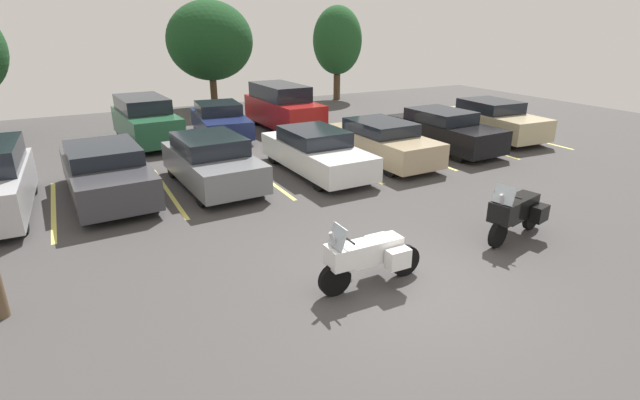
{
  "coord_description": "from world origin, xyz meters",
  "views": [
    {
      "loc": [
        -5.02,
        -6.07,
        4.62
      ],
      "look_at": [
        -0.26,
        2.9,
        0.8
      ],
      "focal_mm": 26.82,
      "sensor_mm": 36.0,
      "label": 1
    }
  ],
  "objects_px": {
    "car_far_red": "(282,107)",
    "car_far_green": "(146,120)",
    "car_white": "(316,152)",
    "car_tan": "(381,142)",
    "car_charcoal": "(106,172)",
    "car_black": "(444,130)",
    "car_champagne": "(495,120)",
    "car_far_navy": "(220,120)",
    "car_grey": "(212,161)",
    "motorcycle_touring": "(368,256)",
    "motorcycle_second": "(515,212)"
  },
  "relations": [
    {
      "from": "car_far_red",
      "to": "car_far_green",
      "type": "bearing_deg",
      "value": 178.86
    },
    {
      "from": "car_white",
      "to": "car_tan",
      "type": "xyz_separation_m",
      "value": [
        2.59,
        0.05,
        0.02
      ]
    },
    {
      "from": "car_charcoal",
      "to": "car_black",
      "type": "relative_size",
      "value": 1.04
    },
    {
      "from": "car_champagne",
      "to": "car_far_navy",
      "type": "height_order",
      "value": "car_champagne"
    },
    {
      "from": "car_far_red",
      "to": "car_grey",
      "type": "bearing_deg",
      "value": -128.6
    },
    {
      "from": "car_black",
      "to": "car_white",
      "type": "bearing_deg",
      "value": -176.32
    },
    {
      "from": "motorcycle_touring",
      "to": "car_white",
      "type": "xyz_separation_m",
      "value": [
        2.44,
        6.77,
        0.06
      ]
    },
    {
      "from": "motorcycle_second",
      "to": "car_grey",
      "type": "bearing_deg",
      "value": 125.71
    },
    {
      "from": "motorcycle_touring",
      "to": "car_tan",
      "type": "xyz_separation_m",
      "value": [
        5.03,
        6.82,
        0.08
      ]
    },
    {
      "from": "car_charcoal",
      "to": "car_far_navy",
      "type": "bearing_deg",
      "value": 49.51
    },
    {
      "from": "motorcycle_touring",
      "to": "car_champagne",
      "type": "bearing_deg",
      "value": 33.89
    },
    {
      "from": "car_far_red",
      "to": "car_champagne",
      "type": "bearing_deg",
      "value": -39.83
    },
    {
      "from": "car_champagne",
      "to": "car_far_green",
      "type": "relative_size",
      "value": 0.94
    },
    {
      "from": "motorcycle_touring",
      "to": "car_tan",
      "type": "height_order",
      "value": "car_tan"
    },
    {
      "from": "motorcycle_touring",
      "to": "car_black",
      "type": "height_order",
      "value": "car_black"
    },
    {
      "from": "car_charcoal",
      "to": "car_black",
      "type": "xyz_separation_m",
      "value": [
        11.83,
        -0.27,
        -0.0
      ]
    },
    {
      "from": "car_charcoal",
      "to": "motorcycle_touring",
      "type": "bearing_deg",
      "value": -63.3
    },
    {
      "from": "car_charcoal",
      "to": "car_tan",
      "type": "height_order",
      "value": "car_charcoal"
    },
    {
      "from": "car_far_green",
      "to": "car_black",
      "type": "bearing_deg",
      "value": -32.77
    },
    {
      "from": "car_far_navy",
      "to": "motorcycle_touring",
      "type": "bearing_deg",
      "value": -95.38
    },
    {
      "from": "motorcycle_touring",
      "to": "motorcycle_second",
      "type": "xyz_separation_m",
      "value": [
        4.02,
        0.19,
        0.03
      ]
    },
    {
      "from": "car_tan",
      "to": "car_black",
      "type": "relative_size",
      "value": 0.99
    },
    {
      "from": "car_champagne",
      "to": "car_far_red",
      "type": "bearing_deg",
      "value": 140.17
    },
    {
      "from": "car_white",
      "to": "car_far_green",
      "type": "bearing_deg",
      "value": 121.85
    },
    {
      "from": "car_champagne",
      "to": "car_far_navy",
      "type": "bearing_deg",
      "value": 149.98
    },
    {
      "from": "car_white",
      "to": "car_black",
      "type": "height_order",
      "value": "car_black"
    },
    {
      "from": "motorcycle_second",
      "to": "car_white",
      "type": "height_order",
      "value": "car_white"
    },
    {
      "from": "car_grey",
      "to": "car_tan",
      "type": "relative_size",
      "value": 0.94
    },
    {
      "from": "motorcycle_second",
      "to": "car_grey",
      "type": "relative_size",
      "value": 0.47
    },
    {
      "from": "car_black",
      "to": "car_far_green",
      "type": "relative_size",
      "value": 1.01
    },
    {
      "from": "car_tan",
      "to": "car_far_navy",
      "type": "bearing_deg",
      "value": 120.56
    },
    {
      "from": "car_black",
      "to": "car_far_red",
      "type": "xyz_separation_m",
      "value": [
        -3.93,
        6.2,
        0.26
      ]
    },
    {
      "from": "car_black",
      "to": "car_far_red",
      "type": "relative_size",
      "value": 0.96
    },
    {
      "from": "car_black",
      "to": "car_grey",
      "type": "bearing_deg",
      "value": -179.11
    },
    {
      "from": "car_grey",
      "to": "car_black",
      "type": "bearing_deg",
      "value": 0.89
    },
    {
      "from": "car_charcoal",
      "to": "car_white",
      "type": "xyz_separation_m",
      "value": [
        6.17,
        -0.64,
        -0.05
      ]
    },
    {
      "from": "car_far_navy",
      "to": "car_far_red",
      "type": "bearing_deg",
      "value": 1.96
    },
    {
      "from": "motorcycle_touring",
      "to": "car_black",
      "type": "distance_m",
      "value": 10.8
    },
    {
      "from": "car_tan",
      "to": "car_black",
      "type": "height_order",
      "value": "car_black"
    },
    {
      "from": "car_charcoal",
      "to": "car_black",
      "type": "height_order",
      "value": "car_black"
    },
    {
      "from": "car_charcoal",
      "to": "car_far_red",
      "type": "height_order",
      "value": "car_far_red"
    },
    {
      "from": "motorcycle_second",
      "to": "car_charcoal",
      "type": "height_order",
      "value": "car_charcoal"
    },
    {
      "from": "car_black",
      "to": "car_far_red",
      "type": "distance_m",
      "value": 7.34
    },
    {
      "from": "car_far_red",
      "to": "car_charcoal",
      "type": "bearing_deg",
      "value": -143.14
    },
    {
      "from": "car_grey",
      "to": "car_far_navy",
      "type": "bearing_deg",
      "value": 71.15
    },
    {
      "from": "motorcycle_touring",
      "to": "car_champagne",
      "type": "relative_size",
      "value": 0.5
    },
    {
      "from": "car_charcoal",
      "to": "car_champagne",
      "type": "height_order",
      "value": "car_champagne"
    },
    {
      "from": "car_grey",
      "to": "car_black",
      "type": "height_order",
      "value": "car_grey"
    },
    {
      "from": "motorcycle_touring",
      "to": "car_grey",
      "type": "xyz_separation_m",
      "value": [
        -0.88,
        7.0,
        0.12
      ]
    },
    {
      "from": "car_black",
      "to": "car_far_green",
      "type": "xyz_separation_m",
      "value": [
        -9.81,
        6.32,
        0.18
      ]
    }
  ]
}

